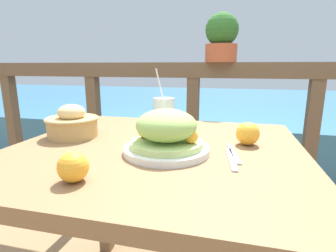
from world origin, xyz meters
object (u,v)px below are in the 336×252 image
(salad_plate, at_px, (166,134))
(bread_basket, at_px, (72,124))
(potted_plant, at_px, (222,38))
(drink_glass, at_px, (164,116))

(salad_plate, xyz_separation_m, bread_basket, (-0.38, 0.10, -0.01))
(bread_basket, xyz_separation_m, potted_plant, (0.49, 0.77, 0.36))
(salad_plate, bearing_deg, bread_basket, 165.56)
(drink_glass, relative_size, bread_basket, 1.30)
(salad_plate, relative_size, drink_glass, 1.04)
(drink_glass, distance_m, potted_plant, 0.75)
(drink_glass, xyz_separation_m, bread_basket, (-0.32, -0.12, -0.02))
(salad_plate, relative_size, bread_basket, 1.35)
(drink_glass, relative_size, potted_plant, 0.91)
(salad_plate, height_order, drink_glass, drink_glass)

